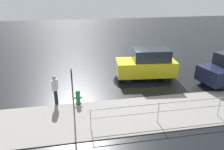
{
  "coord_description": "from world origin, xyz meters",
  "views": [
    {
      "loc": [
        3.29,
        13.02,
        5.83
      ],
      "look_at": [
        1.1,
        1.1,
        0.9
      ],
      "focal_mm": 35.0,
      "sensor_mm": 36.0,
      "label": 1
    }
  ],
  "objects_px": {
    "pedestrian": "(55,88)",
    "sign_post": "(72,85)",
    "fire_hydrant": "(78,98)",
    "moving_hatchback": "(147,64)"
  },
  "relations": [
    {
      "from": "pedestrian",
      "to": "sign_post",
      "type": "relative_size",
      "value": 0.68
    },
    {
      "from": "pedestrian",
      "to": "sign_post",
      "type": "height_order",
      "value": "sign_post"
    },
    {
      "from": "sign_post",
      "to": "fire_hydrant",
      "type": "bearing_deg",
      "value": -104.67
    },
    {
      "from": "sign_post",
      "to": "pedestrian",
      "type": "bearing_deg",
      "value": -52.3
    },
    {
      "from": "moving_hatchback",
      "to": "sign_post",
      "type": "relative_size",
      "value": 1.68
    },
    {
      "from": "pedestrian",
      "to": "sign_post",
      "type": "bearing_deg",
      "value": 127.7
    },
    {
      "from": "moving_hatchback",
      "to": "fire_hydrant",
      "type": "xyz_separation_m",
      "value": [
        4.71,
        2.74,
        -0.63
      ]
    },
    {
      "from": "fire_hydrant",
      "to": "moving_hatchback",
      "type": "bearing_deg",
      "value": -149.83
    },
    {
      "from": "fire_hydrant",
      "to": "sign_post",
      "type": "bearing_deg",
      "value": 75.33
    },
    {
      "from": "pedestrian",
      "to": "sign_post",
      "type": "xyz_separation_m",
      "value": [
        -0.9,
        1.17,
        0.62
      ]
    }
  ]
}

